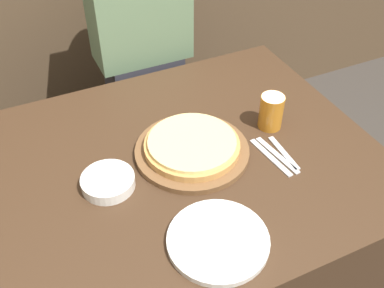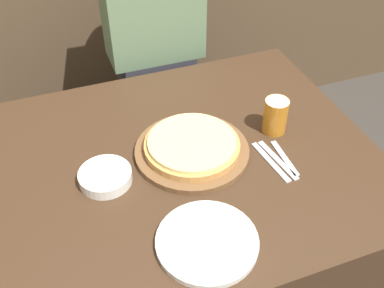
{
  "view_description": "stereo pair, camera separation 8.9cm",
  "coord_description": "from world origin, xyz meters",
  "px_view_note": "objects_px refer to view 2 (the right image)",
  "views": [
    {
      "loc": [
        -0.4,
        -0.96,
        1.7
      ],
      "look_at": [
        0.05,
        0.01,
        0.76
      ],
      "focal_mm": 42.0,
      "sensor_mm": 36.0,
      "label": 1
    },
    {
      "loc": [
        -0.32,
        -0.99,
        1.7
      ],
      "look_at": [
        0.05,
        0.01,
        0.76
      ],
      "focal_mm": 42.0,
      "sensor_mm": 36.0,
      "label": 2
    }
  ],
  "objects_px": {
    "beer_glass": "(275,115)",
    "diner_person": "(156,67)",
    "dinner_knife": "(278,160)",
    "fork": "(271,162)",
    "spoon": "(285,158)",
    "dinner_plate": "(207,242)",
    "pizza_on_board": "(192,148)",
    "side_bowl": "(105,177)"
  },
  "relations": [
    {
      "from": "fork",
      "to": "dinner_knife",
      "type": "xyz_separation_m",
      "value": [
        0.03,
        0.0,
        0.0
      ]
    },
    {
      "from": "pizza_on_board",
      "to": "diner_person",
      "type": "height_order",
      "value": "diner_person"
    },
    {
      "from": "fork",
      "to": "spoon",
      "type": "height_order",
      "value": "same"
    },
    {
      "from": "side_bowl",
      "to": "beer_glass",
      "type": "bearing_deg",
      "value": 3.75
    },
    {
      "from": "side_bowl",
      "to": "spoon",
      "type": "distance_m",
      "value": 0.57
    },
    {
      "from": "side_bowl",
      "to": "diner_person",
      "type": "relative_size",
      "value": 0.12
    },
    {
      "from": "dinner_knife",
      "to": "diner_person",
      "type": "relative_size",
      "value": 0.15
    },
    {
      "from": "dinner_plate",
      "to": "spoon",
      "type": "relative_size",
      "value": 1.63
    },
    {
      "from": "pizza_on_board",
      "to": "beer_glass",
      "type": "distance_m",
      "value": 0.31
    },
    {
      "from": "diner_person",
      "to": "dinner_plate",
      "type": "bearing_deg",
      "value": -99.16
    },
    {
      "from": "pizza_on_board",
      "to": "fork",
      "type": "relative_size",
      "value": 1.86
    },
    {
      "from": "pizza_on_board",
      "to": "diner_person",
      "type": "bearing_deg",
      "value": 83.34
    },
    {
      "from": "pizza_on_board",
      "to": "diner_person",
      "type": "xyz_separation_m",
      "value": [
        0.08,
        0.68,
        -0.11
      ]
    },
    {
      "from": "beer_glass",
      "to": "diner_person",
      "type": "relative_size",
      "value": 0.09
    },
    {
      "from": "pizza_on_board",
      "to": "beer_glass",
      "type": "height_order",
      "value": "beer_glass"
    },
    {
      "from": "side_bowl",
      "to": "spoon",
      "type": "xyz_separation_m",
      "value": [
        0.56,
        -0.1,
        -0.02
      ]
    },
    {
      "from": "dinner_knife",
      "to": "fork",
      "type": "bearing_deg",
      "value": 180.0
    },
    {
      "from": "dinner_knife",
      "to": "spoon",
      "type": "bearing_deg",
      "value": 0.0
    },
    {
      "from": "pizza_on_board",
      "to": "fork",
      "type": "xyz_separation_m",
      "value": [
        0.22,
        -0.13,
        -0.02
      ]
    },
    {
      "from": "pizza_on_board",
      "to": "diner_person",
      "type": "relative_size",
      "value": 0.29
    },
    {
      "from": "pizza_on_board",
      "to": "dinner_knife",
      "type": "height_order",
      "value": "pizza_on_board"
    },
    {
      "from": "beer_glass",
      "to": "fork",
      "type": "relative_size",
      "value": 0.62
    },
    {
      "from": "spoon",
      "to": "diner_person",
      "type": "xyz_separation_m",
      "value": [
        -0.19,
        0.8,
        -0.09
      ]
    },
    {
      "from": "pizza_on_board",
      "to": "spoon",
      "type": "distance_m",
      "value": 0.3
    },
    {
      "from": "dinner_knife",
      "to": "diner_person",
      "type": "bearing_deg",
      "value": 101.6
    },
    {
      "from": "dinner_plate",
      "to": "fork",
      "type": "height_order",
      "value": "dinner_plate"
    },
    {
      "from": "pizza_on_board",
      "to": "spoon",
      "type": "relative_size",
      "value": 2.2
    },
    {
      "from": "fork",
      "to": "diner_person",
      "type": "relative_size",
      "value": 0.15
    },
    {
      "from": "dinner_knife",
      "to": "spoon",
      "type": "relative_size",
      "value": 1.18
    },
    {
      "from": "side_bowl",
      "to": "fork",
      "type": "xyz_separation_m",
      "value": [
        0.51,
        -0.1,
        -0.02
      ]
    },
    {
      "from": "fork",
      "to": "spoon",
      "type": "distance_m",
      "value": 0.05
    },
    {
      "from": "dinner_plate",
      "to": "side_bowl",
      "type": "relative_size",
      "value": 1.71
    },
    {
      "from": "dinner_knife",
      "to": "side_bowl",
      "type": "bearing_deg",
      "value": 169.15
    },
    {
      "from": "side_bowl",
      "to": "diner_person",
      "type": "xyz_separation_m",
      "value": [
        0.37,
        0.7,
        -0.1
      ]
    },
    {
      "from": "pizza_on_board",
      "to": "dinner_knife",
      "type": "relative_size",
      "value": 1.87
    },
    {
      "from": "fork",
      "to": "diner_person",
      "type": "xyz_separation_m",
      "value": [
        -0.14,
        0.8,
        -0.09
      ]
    },
    {
      "from": "beer_glass",
      "to": "spoon",
      "type": "bearing_deg",
      "value": -103.62
    },
    {
      "from": "dinner_plate",
      "to": "dinner_knife",
      "type": "height_order",
      "value": "dinner_plate"
    },
    {
      "from": "fork",
      "to": "diner_person",
      "type": "height_order",
      "value": "diner_person"
    },
    {
      "from": "dinner_plate",
      "to": "dinner_knife",
      "type": "bearing_deg",
      "value": 33.64
    },
    {
      "from": "side_bowl",
      "to": "fork",
      "type": "height_order",
      "value": "side_bowl"
    },
    {
      "from": "fork",
      "to": "pizza_on_board",
      "type": "bearing_deg",
      "value": 149.88
    }
  ]
}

